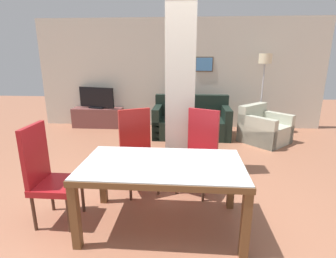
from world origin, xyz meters
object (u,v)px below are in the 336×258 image
at_px(floor_lamp, 265,67).
at_px(dining_chair_head_left, 47,173).
at_px(dining_chair_far_right, 199,149).
at_px(tv_stand, 98,118).
at_px(armchair, 263,129).
at_px(sofa, 191,123).
at_px(dining_table, 162,176).
at_px(bottle, 188,124).
at_px(coffee_table, 187,138).
at_px(tv_screen, 97,98).
at_px(dining_chair_far_left, 138,149).

bearing_deg(floor_lamp, dining_chair_head_left, -130.59).
bearing_deg(dining_chair_far_right, tv_stand, -25.48).
height_order(armchair, tv_stand, armchair).
height_order(sofa, tv_stand, sofa).
relative_size(sofa, tv_stand, 1.35).
height_order(dining_table, bottle, dining_table).
bearing_deg(dining_table, tv_stand, 117.57).
xyz_separation_m(coffee_table, floor_lamp, (1.74, 1.34, 1.31)).
bearing_deg(bottle, dining_chair_far_right, -84.08).
xyz_separation_m(tv_stand, tv_screen, (0.00, 0.00, 0.51)).
distance_m(armchair, coffee_table, 1.76).
height_order(coffee_table, bottle, bottle).
relative_size(sofa, bottle, 6.97).
relative_size(dining_chair_far_left, sofa, 0.65).
height_order(dining_chair_far_right, tv_screen, dining_chair_far_right).
relative_size(dining_chair_far_left, bottle, 4.54).
xyz_separation_m(dining_chair_head_left, coffee_table, (1.50, 2.44, -0.35)).
height_order(dining_table, dining_chair_far_left, dining_chair_far_left).
height_order(dining_chair_far_left, sofa, dining_chair_far_left).
height_order(dining_chair_far_left, dining_chair_far_right, same).
relative_size(armchair, floor_lamp, 0.64).
bearing_deg(tv_stand, bottle, -34.62).
bearing_deg(dining_table, tv_screen, 117.57).
height_order(tv_stand, floor_lamp, floor_lamp).
distance_m(sofa, coffee_table, 0.96).
height_order(dining_chair_far_right, sofa, dining_chair_far_right).
distance_m(dining_chair_far_left, floor_lamp, 3.93).
bearing_deg(sofa, dining_chair_far_left, 73.44).
height_order(dining_chair_head_left, tv_stand, dining_chair_head_left).
bearing_deg(sofa, bottle, 85.82).
height_order(dining_table, armchair, armchair).
xyz_separation_m(dining_table, dining_chair_far_right, (0.42, 0.87, -0.01)).
relative_size(dining_table, tv_screen, 1.76).
distance_m(dining_chair_far_left, bottle, 1.69).
height_order(dining_table, floor_lamp, floor_lamp).
bearing_deg(tv_stand, coffee_table, -33.69).
relative_size(sofa, armchair, 1.44).
bearing_deg(armchair, sofa, -55.79).
relative_size(dining_chair_head_left, floor_lamp, 0.60).
bearing_deg(floor_lamp, sofa, -166.60).
xyz_separation_m(dining_table, coffee_table, (0.24, 2.44, -0.36)).
relative_size(dining_table, coffee_table, 3.00).
bearing_deg(coffee_table, tv_stand, 146.31).
xyz_separation_m(tv_stand, floor_lamp, (4.06, -0.21, 1.30)).
relative_size(bottle, tv_screen, 0.26).
bearing_deg(dining_chair_far_right, dining_chair_head_left, 53.19).
relative_size(dining_table, sofa, 0.98).
bearing_deg(coffee_table, floor_lamp, 37.74).
bearing_deg(coffee_table, dining_chair_far_right, -83.57).
xyz_separation_m(armchair, bottle, (-1.62, -0.69, 0.27)).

